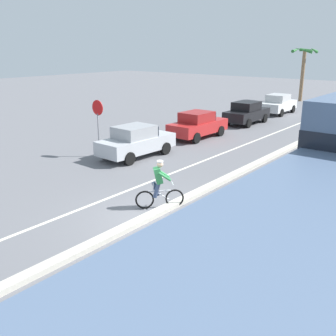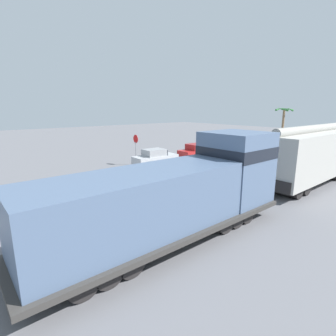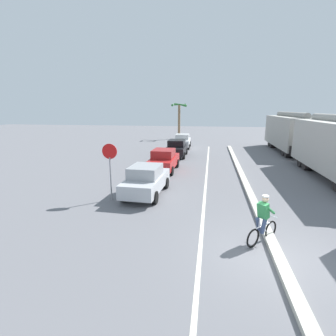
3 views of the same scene
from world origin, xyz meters
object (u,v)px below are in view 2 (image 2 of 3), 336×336
Objects in this scene: stop_sign at (136,144)px; palm_tree_near at (284,117)px; locomotive at (183,195)px; cyclist at (149,176)px; hopper_car_lead at (309,155)px; parked_car_silver at (155,158)px; parked_car_black at (233,146)px; parked_car_white at (259,142)px; parked_car_red at (197,151)px.

stop_sign is 0.53× the size of palm_tree_near.
locomotive is 7.01m from cyclist.
stop_sign reaches higher than cyclist.
locomotive is at bearing -90.00° from hopper_car_lead.
hopper_car_lead is at bearing 55.79° from cyclist.
locomotive is 2.72× the size of parked_car_silver.
stop_sign is (-13.07, -6.00, -0.05)m from hopper_car_lead.
parked_car_black is (0.12, 11.63, 0.00)m from parked_car_silver.
stop_sign is at bearing 153.81° from cyclist.
stop_sign is at bearing -144.30° from parked_car_silver.
parked_car_white is at bearing -80.66° from palm_tree_near.
hopper_car_lead is at bearing -58.99° from palm_tree_near.
cyclist reaches higher than parked_car_silver.
locomotive is 4.03× the size of stop_sign.
locomotive is at bearing -64.99° from parked_car_white.
hopper_car_lead is at bearing -30.58° from parked_car_black.
parked_car_silver and parked_car_red have the same top height.
palm_tree_near reaches higher than parked_car_black.
parked_car_red is at bearing 176.52° from hopper_car_lead.
locomotive is at bearing -68.96° from palm_tree_near.
locomotive is 13.66m from parked_car_silver.
stop_sign is (-13.07, 6.16, 0.23)m from locomotive.
parked_car_black is 5.72m from parked_car_white.
stop_sign is (-1.49, -6.70, 1.21)m from parked_car_red.
palm_tree_near is (-1.59, 14.87, 3.07)m from parked_car_black.
parked_car_red is 0.78× the size of palm_tree_near.
hopper_car_lead is 13.31m from parked_car_black.
parked_car_black is 2.45× the size of cyclist.
locomotive reaches higher than hopper_car_lead.
parked_car_white is at bearing 89.54° from parked_car_red.
parked_car_silver is at bearing -86.84° from palm_tree_near.
parked_car_red is at bearing 90.51° from parked_car_silver.
cyclist reaches higher than parked_car_white.
parked_car_black is (-11.41, 6.74, -1.26)m from hopper_car_lead.
hopper_car_lead is 2.50× the size of parked_car_red.
parked_car_black is 12.90m from stop_sign.
parked_car_white is 18.57m from stop_sign.
locomotive is at bearing -32.21° from parked_car_silver.
palm_tree_near reaches higher than parked_car_red.
palm_tree_near is (-12.99, 21.61, 1.81)m from hopper_car_lead.
parked_car_red is 6.97m from stop_sign.
parked_car_silver is at bearing -90.61° from parked_car_black.
parked_car_red and parked_car_black have the same top height.
parked_car_silver is at bearing 147.79° from locomotive.
parked_car_white is (-11.49, 24.62, -0.98)m from locomotive.
cyclist is at bearing -77.84° from palm_tree_near.
parked_car_red and parked_car_white have the same top height.
parked_car_silver is 26.72m from palm_tree_near.
parked_car_white is at bearing 115.01° from locomotive.
cyclist is (-6.33, 2.84, -0.98)m from locomotive.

